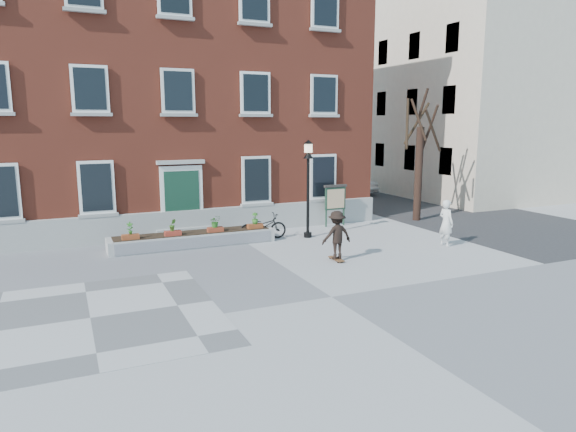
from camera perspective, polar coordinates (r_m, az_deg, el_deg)
name	(u,v)px	position (r m, az deg, el deg)	size (l,w,h in m)	color
ground	(332,297)	(13.95, 4.86, -8.95)	(100.00, 100.00, 0.00)	#98989B
checker_patch	(90,318)	(13.33, -21.12, -10.53)	(6.00, 6.00, 0.01)	#5C5C5F
bicycle	(263,227)	(20.44, -2.85, -1.18)	(0.68, 1.96, 1.03)	black
parked_car	(348,183)	(34.08, 6.69, 3.67)	(1.43, 4.10, 1.35)	silver
bystander	(446,223)	(20.16, 17.16, -0.74)	(0.64, 0.42, 1.77)	silver
brick_building	(155,86)	(25.92, -14.57, 13.80)	(18.40, 10.85, 12.60)	#993D29
planter_assembly	(194,238)	(19.67, -10.44, -2.43)	(6.20, 1.12, 1.15)	#B5B5B0
bare_tree	(419,162)	(24.93, 14.36, 5.87)	(1.83, 1.83, 6.16)	#301D15
side_street	(419,89)	(39.74, 14.36, 13.53)	(15.20, 36.00, 14.50)	#333235
lamp_post	(308,175)	(20.49, 2.25, 4.57)	(0.40, 0.40, 3.93)	black
notice_board	(335,198)	(23.02, 5.28, 1.97)	(1.10, 0.16, 1.87)	#1B3727
skateboarder	(337,235)	(17.26, 5.44, -2.12)	(1.06, 0.78, 1.71)	brown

